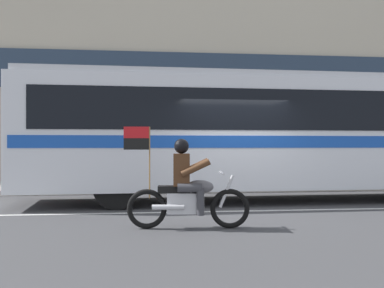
% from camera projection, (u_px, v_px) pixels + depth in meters
% --- Properties ---
extents(ground_plane, '(60.00, 60.00, 0.00)m').
position_uv_depth(ground_plane, '(235.00, 208.00, 10.90)').
color(ground_plane, '#3D3D3F').
extents(sidewalk_curb, '(28.00, 3.80, 0.15)m').
position_uv_depth(sidewalk_curb, '(203.00, 185.00, 15.96)').
color(sidewalk_curb, '#B7B2A8').
rests_on(sidewalk_curb, ground_plane).
extents(lane_center_stripe, '(26.60, 0.14, 0.01)m').
position_uv_depth(lane_center_stripe, '(241.00, 211.00, 10.30)').
color(lane_center_stripe, silver).
rests_on(lane_center_stripe, ground_plane).
extents(office_building_facade, '(28.00, 0.89, 12.16)m').
position_uv_depth(office_building_facade, '(195.00, 26.00, 18.24)').
color(office_building_facade, '#B2A893').
rests_on(office_building_facade, ground_plane).
extents(transit_bus, '(13.03, 2.97, 3.22)m').
position_uv_depth(transit_bus, '(273.00, 129.00, 12.24)').
color(transit_bus, silver).
rests_on(transit_bus, ground_plane).
extents(motorcycle_with_rider, '(2.19, 0.65, 1.78)m').
position_uv_depth(motorcycle_with_rider, '(187.00, 190.00, 8.16)').
color(motorcycle_with_rider, black).
rests_on(motorcycle_with_rider, ground_plane).
extents(fire_hydrant, '(0.22, 0.30, 0.75)m').
position_uv_depth(fire_hydrant, '(54.00, 176.00, 13.96)').
color(fire_hydrant, red).
rests_on(fire_hydrant, sidewalk_curb).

